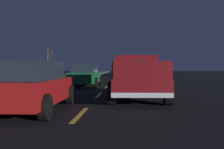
% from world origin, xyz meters
% --- Properties ---
extents(ground, '(144.00, 144.00, 0.00)m').
position_xyz_m(ground, '(27.00, 0.00, 0.00)').
color(ground, black).
extents(sidewalk_shoulder, '(108.00, 4.00, 0.12)m').
position_xyz_m(sidewalk_shoulder, '(27.00, 5.70, 0.06)').
color(sidewalk_shoulder, gray).
rests_on(sidewalk_shoulder, ground).
extents(grass_verge, '(108.00, 6.00, 0.01)m').
position_xyz_m(grass_verge, '(27.00, 10.70, 0.00)').
color(grass_verge, '#1E3819').
rests_on(grass_verge, ground).
extents(lane_markings, '(108.00, 3.54, 0.01)m').
position_xyz_m(lane_markings, '(29.00, 2.55, 0.00)').
color(lane_markings, yellow).
rests_on(lane_markings, ground).
extents(pickup_truck, '(5.47, 2.38, 1.87)m').
position_xyz_m(pickup_truck, '(9.56, -1.75, 0.98)').
color(pickup_truck, maroon).
rests_on(pickup_truck, ground).
extents(sedan_white, '(4.43, 2.07, 1.54)m').
position_xyz_m(sedan_white, '(38.69, -1.86, 0.78)').
color(sedan_white, silver).
rests_on(sedan_white, ground).
extents(sedan_green, '(4.42, 2.05, 1.54)m').
position_xyz_m(sedan_green, '(16.93, 1.57, 0.78)').
color(sedan_green, '#14592D').
rests_on(sedan_green, ground).
extents(sedan_red, '(4.40, 2.02, 1.54)m').
position_xyz_m(sedan_red, '(6.35, 1.64, 0.78)').
color(sedan_red, maroon).
rests_on(sedan_red, ground).
extents(bare_tree_far, '(1.71, 1.09, 4.49)m').
position_xyz_m(bare_tree_far, '(38.41, 10.79, 2.30)').
color(bare_tree_far, '#423323').
rests_on(bare_tree_far, ground).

